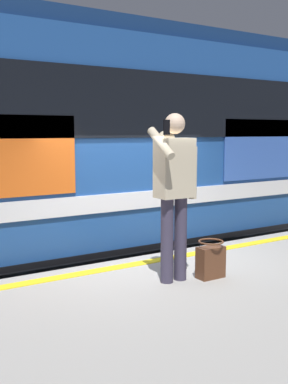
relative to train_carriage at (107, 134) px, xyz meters
name	(u,v)px	position (x,y,z in m)	size (l,w,h in m)	color
ground_plane	(138,322)	(0.49, 1.81, -2.51)	(26.21, 26.21, 0.00)	#4C4742
platform	(283,371)	(0.49, 4.29, -2.06)	(17.48, 4.95, 0.91)	gray
safety_line	(150,261)	(0.49, 2.11, -1.60)	(17.13, 0.16, 0.01)	yellow
track_rail_near	(101,292)	(0.49, 0.71, -2.43)	(22.72, 0.08, 0.16)	slate
track_rail_far	(66,269)	(0.49, -0.72, -2.43)	(22.72, 0.08, 0.16)	slate
train_carriage	(107,134)	(0.00, 0.00, 0.00)	(11.58, 3.04, 3.94)	#1E478C
passenger	(174,183)	(0.67, 2.87, -0.51)	(0.57, 0.55, 1.83)	#383347
handbag	(211,261)	(0.26, 3.01, -1.40)	(0.31, 0.29, 0.43)	#59331E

